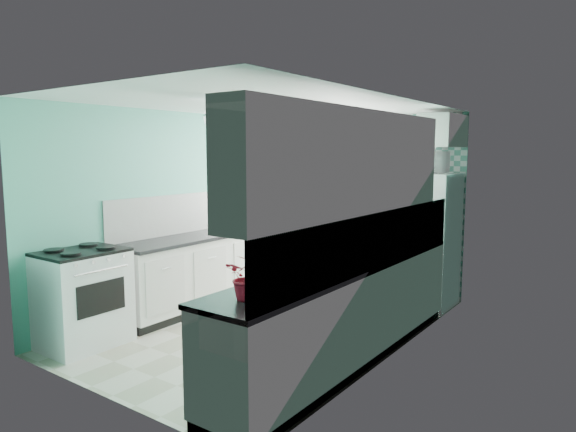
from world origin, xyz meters
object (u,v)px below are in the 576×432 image
Objects in this scene: stove at (83,297)px; sink at (391,250)px; fruit_bowl at (269,287)px; ceiling_light at (221,118)px; microwave at (427,162)px; fridge at (424,240)px; potted_plant at (249,277)px.

sink is at bearing 45.47° from stove.
sink reaches higher than fruit_bowl.
ceiling_light is 0.66× the size of sink.
stove is 1.85× the size of sink.
ceiling_light is 2.29m from sink.
microwave is at bearing 59.19° from stove.
fridge is at bearing 93.84° from sink.
sink is at bearing -82.64° from fridge.
fruit_bowl is 0.61× the size of microwave.
fridge is at bearing 91.52° from fruit_bowl.
sink is 2.16m from fruit_bowl.
fruit_bowl is at bearing 91.07° from microwave.
stove is 1.97× the size of microwave.
fridge is 5.08× the size of potted_plant.
sink is (0.09, -1.24, 0.07)m from fridge.
stove is 4.35m from microwave.
stove is (-1.20, -0.83, -1.81)m from ceiling_light.
ceiling_light is 2.32m from stove.
sink is 1.55m from microwave.
fridge is 4.16m from stove.
potted_plant is (0.00, -0.24, 0.13)m from fruit_bowl.
fridge reaches higher than fruit_bowl.
microwave is (-0.09, 3.64, 0.75)m from potted_plant.
fridge is 3.65m from potted_plant.
potted_plant reaches higher than stove.
microwave is (-0.09, 3.40, 0.88)m from fruit_bowl.
ceiling_light is 2.87m from microwave.
ceiling_light reaches higher than fruit_bowl.
potted_plant is 0.68× the size of microwave.
ceiling_light is 0.70× the size of microwave.
microwave is at bearing 91.51° from fruit_bowl.
ceiling_light is 3.19m from fridge.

